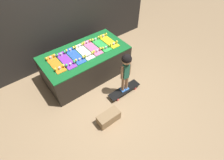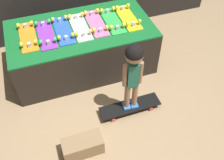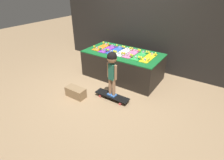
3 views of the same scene
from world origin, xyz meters
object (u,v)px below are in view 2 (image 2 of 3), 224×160
(skateboard_orange_on_rack, at_px, (28,36))
(skateboard_blue_on_rack, at_px, (63,30))
(skateboard_purple_on_rack, at_px, (46,34))
(child, at_px, (133,67))
(skateboard_white_on_rack, at_px, (80,26))
(skateboard_on_floor, at_px, (130,106))
(skateboard_green_on_rack, at_px, (112,20))
(skateboard_yellow_on_rack, at_px, (128,17))
(skateboard_pink_on_rack, at_px, (96,23))
(storage_box, at_px, (83,146))

(skateboard_orange_on_rack, bearing_deg, skateboard_blue_on_rack, -1.88)
(skateboard_purple_on_rack, height_order, child, child)
(skateboard_white_on_rack, relative_size, skateboard_on_floor, 0.80)
(skateboard_blue_on_rack, relative_size, skateboard_on_floor, 0.80)
(skateboard_green_on_rack, xyz_separation_m, skateboard_yellow_on_rack, (0.22, 0.00, 0.00))
(skateboard_pink_on_rack, relative_size, skateboard_on_floor, 0.80)
(skateboard_orange_on_rack, height_order, skateboard_white_on_rack, same)
(skateboard_green_on_rack, relative_size, child, 0.64)
(skateboard_orange_on_rack, relative_size, storage_box, 1.39)
(skateboard_white_on_rack, height_order, skateboard_yellow_on_rack, same)
(skateboard_white_on_rack, relative_size, storage_box, 1.39)
(skateboard_yellow_on_rack, relative_size, storage_box, 1.39)
(skateboard_blue_on_rack, xyz_separation_m, skateboard_white_on_rack, (0.22, 0.00, 0.00))
(skateboard_blue_on_rack, xyz_separation_m, storage_box, (-0.14, -1.34, -0.57))
(skateboard_white_on_rack, distance_m, storage_box, 1.50)
(skateboard_white_on_rack, xyz_separation_m, skateboard_green_on_rack, (0.44, -0.01, 0.00))
(skateboard_purple_on_rack, distance_m, storage_box, 1.45)
(skateboard_blue_on_rack, bearing_deg, skateboard_yellow_on_rack, -0.22)
(skateboard_white_on_rack, height_order, skateboard_green_on_rack, same)
(skateboard_green_on_rack, distance_m, skateboard_on_floor, 1.16)
(skateboard_blue_on_rack, bearing_deg, child, -61.06)
(skateboard_blue_on_rack, bearing_deg, skateboard_on_floor, -61.06)
(skateboard_pink_on_rack, distance_m, child, 1.02)
(skateboard_pink_on_rack, bearing_deg, skateboard_yellow_on_rack, -2.14)
(skateboard_purple_on_rack, distance_m, skateboard_on_floor, 1.38)
(skateboard_orange_on_rack, bearing_deg, skateboard_pink_on_rack, -0.09)
(storage_box, bearing_deg, skateboard_green_on_rack, 59.00)
(skateboard_blue_on_rack, bearing_deg, skateboard_green_on_rack, -0.54)
(skateboard_yellow_on_rack, height_order, child, child)
(skateboard_on_floor, bearing_deg, storage_box, -153.24)
(skateboard_green_on_rack, height_order, child, child)
(skateboard_pink_on_rack, bearing_deg, skateboard_on_floor, -83.76)
(storage_box, bearing_deg, skateboard_blue_on_rack, 83.86)
(skateboard_orange_on_rack, bearing_deg, skateboard_yellow_on_rack, -0.77)
(skateboard_green_on_rack, relative_size, skateboard_on_floor, 0.80)
(skateboard_blue_on_rack, xyz_separation_m, child, (0.55, -0.99, 0.08))
(skateboard_blue_on_rack, xyz_separation_m, skateboard_pink_on_rack, (0.44, 0.01, 0.00))
(storage_box, bearing_deg, skateboard_on_floor, 26.76)
(skateboard_blue_on_rack, relative_size, child, 0.64)
(skateboard_orange_on_rack, xyz_separation_m, skateboard_pink_on_rack, (0.88, -0.00, 0.00))
(skateboard_orange_on_rack, relative_size, skateboard_on_floor, 0.80)
(skateboard_white_on_rack, height_order, skateboard_on_floor, skateboard_white_on_rack)
(skateboard_green_on_rack, distance_m, storage_box, 1.66)
(skateboard_green_on_rack, bearing_deg, skateboard_blue_on_rack, 179.46)
(skateboard_blue_on_rack, height_order, skateboard_pink_on_rack, same)
(skateboard_yellow_on_rack, bearing_deg, skateboard_pink_on_rack, 177.86)
(skateboard_blue_on_rack, height_order, skateboard_yellow_on_rack, same)
(skateboard_green_on_rack, bearing_deg, skateboard_orange_on_rack, 178.92)
(skateboard_orange_on_rack, xyz_separation_m, skateboard_yellow_on_rack, (1.32, -0.02, 0.00))
(skateboard_orange_on_rack, distance_m, storage_box, 1.50)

